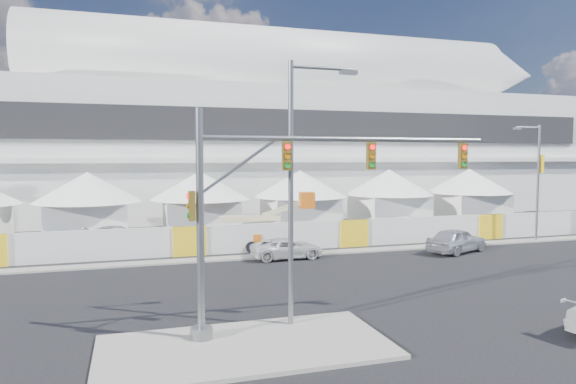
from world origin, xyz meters
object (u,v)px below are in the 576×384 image
object	(u,v)px
lot_car_b	(538,218)
pickup_curb	(287,248)
lot_car_c	(119,235)
lot_car_a	(415,225)
boom_lift	(242,235)
streetlight_curb	(536,174)
streetlight_median	(297,175)
traffic_mast	(266,209)
sedan_silver	(457,240)

from	to	relation	value
lot_car_b	pickup_curb	bearing A→B (deg)	111.30
lot_car_c	lot_car_b	bearing A→B (deg)	-105.92
lot_car_a	boom_lift	size ratio (longest dim) A/B	0.51
pickup_curb	lot_car_b	bearing A→B (deg)	-75.70
streetlight_curb	boom_lift	distance (m)	23.38
streetlight_median	boom_lift	size ratio (longest dim) A/B	1.24
traffic_mast	boom_lift	size ratio (longest dim) A/B	1.46
traffic_mast	lot_car_c	bearing A→B (deg)	104.14
sedan_silver	lot_car_c	distance (m)	24.71
lot_car_a	streetlight_curb	world-z (taller)	streetlight_curb
sedan_silver	traffic_mast	xyz separation A→B (m)	(-16.84, -12.16, 3.90)
pickup_curb	boom_lift	size ratio (longest dim) A/B	0.58
sedan_silver	streetlight_median	world-z (taller)	streetlight_median
sedan_silver	lot_car_a	xyz separation A→B (m)	(2.21, 9.03, -0.17)
traffic_mast	streetlight_median	world-z (taller)	streetlight_median
lot_car_a	boom_lift	bearing A→B (deg)	101.68
pickup_curb	boom_lift	distance (m)	4.43
lot_car_c	traffic_mast	size ratio (longest dim) A/B	0.41
sedan_silver	lot_car_a	bearing A→B (deg)	-36.10
boom_lift	pickup_curb	bearing A→B (deg)	-50.97
streetlight_median	streetlight_curb	size ratio (longest dim) A/B	1.11
lot_car_b	streetlight_curb	world-z (taller)	streetlight_curb
streetlight_median	streetlight_curb	world-z (taller)	streetlight_median
lot_car_c	boom_lift	bearing A→B (deg)	-134.41
pickup_curb	lot_car_b	xyz separation A→B (m)	(27.17, 7.43, 0.14)
lot_car_c	streetlight_curb	xyz separation A→B (m)	(31.21, -7.96, 4.56)
lot_car_c	traffic_mast	xyz separation A→B (m)	(5.64, -22.40, 4.04)
lot_car_c	streetlight_median	bearing A→B (deg)	-175.96
lot_car_a	streetlight_median	size ratio (longest dim) A/B	0.41
streetlight_curb	boom_lift	size ratio (longest dim) A/B	1.11
boom_lift	lot_car_b	bearing A→B (deg)	15.71
streetlight_curb	sedan_silver	bearing A→B (deg)	-165.32
sedan_silver	pickup_curb	distance (m)	11.94
lot_car_a	traffic_mast	distance (m)	28.79
sedan_silver	streetlight_curb	xyz separation A→B (m)	(8.73, 2.29, 4.42)
lot_car_c	streetlight_median	size ratio (longest dim) A/B	0.49
sedan_silver	traffic_mast	distance (m)	21.13
pickup_curb	sedan_silver	bearing A→B (deg)	-98.12
lot_car_b	lot_car_c	distance (m)	37.83
sedan_silver	lot_car_a	size ratio (longest dim) A/B	1.21
lot_car_b	streetlight_median	size ratio (longest dim) A/B	0.46
streetlight_curb	traffic_mast	bearing A→B (deg)	-150.54
pickup_curb	boom_lift	bearing A→B (deg)	29.35
lot_car_a	lot_car_c	bearing A→B (deg)	85.92
lot_car_c	streetlight_median	distance (m)	23.49
sedan_silver	boom_lift	world-z (taller)	boom_lift
lot_car_a	traffic_mast	bearing A→B (deg)	136.77
lot_car_b	streetlight_median	world-z (taller)	streetlight_median
lot_car_c	boom_lift	world-z (taller)	boom_lift
lot_car_a	traffic_mast	size ratio (longest dim) A/B	0.35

